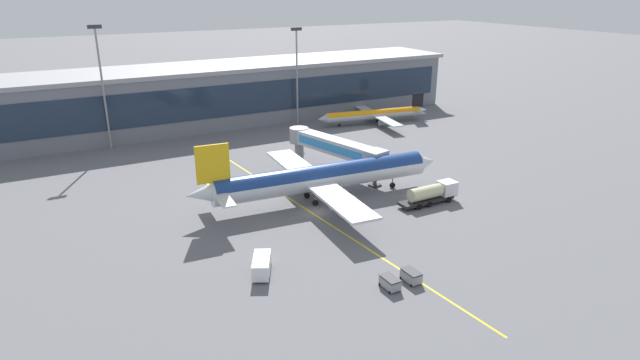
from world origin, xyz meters
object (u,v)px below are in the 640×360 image
main_airliner (322,177)px  fuel_tanker (432,193)px  baggage_cart_0 (390,283)px  baggage_cart_1 (411,276)px  commuter_jet_far (374,114)px  crew_van (262,265)px

main_airliner → fuel_tanker: size_ratio=4.19×
main_airliner → baggage_cart_0: 29.32m
baggage_cart_0 → baggage_cart_1: (3.20, 0.03, 0.00)m
fuel_tanker → commuter_jet_far: size_ratio=0.35×
fuel_tanker → crew_van: fuel_tanker is taller
crew_van → baggage_cart_1: bearing=-33.9°
fuel_tanker → commuter_jet_far: (22.20, 49.47, 0.64)m
baggage_cart_0 → baggage_cart_1: bearing=0.5°
baggage_cart_0 → commuter_jet_far: commuter_jet_far is taller
baggage_cart_1 → commuter_jet_far: commuter_jet_far is taller
fuel_tanker → baggage_cart_1: fuel_tanker is taller
main_airliner → fuel_tanker: (15.35, -10.03, -2.35)m
main_airliner → baggage_cart_0: main_airliner is taller
baggage_cart_0 → fuel_tanker: bearing=40.1°
crew_van → commuter_jet_far: size_ratio=0.17×
main_airliner → baggage_cart_1: size_ratio=16.98×
crew_van → baggage_cart_0: size_ratio=2.03×
main_airliner → commuter_jet_far: bearing=46.4°
fuel_tanker → crew_van: size_ratio=2.00×
baggage_cart_0 → baggage_cart_1: same height
baggage_cart_1 → commuter_jet_far: size_ratio=0.09×
fuel_tanker → baggage_cart_0: 28.53m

